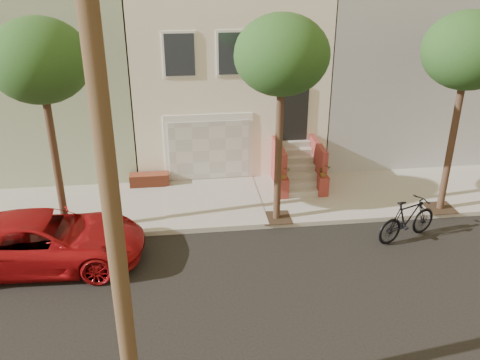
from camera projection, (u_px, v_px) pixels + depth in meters
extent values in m
plane|color=black|center=(266.00, 300.00, 12.80)|extent=(90.00, 90.00, 0.00)
cube|color=gray|center=(240.00, 201.00, 17.60)|extent=(40.00, 3.70, 0.15)
cube|color=beige|center=(223.00, 62.00, 21.40)|extent=(7.00, 8.00, 7.00)
cube|color=gray|center=(55.00, 66.00, 20.64)|extent=(6.50, 8.00, 7.00)
cube|color=#94989D|center=(379.00, 58.00, 22.16)|extent=(6.50, 8.00, 7.00)
cube|color=silver|center=(209.00, 147.00, 18.64)|extent=(3.20, 0.12, 2.50)
cube|color=#BBBAB6|center=(209.00, 150.00, 18.63)|extent=(2.90, 0.06, 2.20)
cube|color=gray|center=(214.00, 200.00, 17.46)|extent=(3.20, 3.70, 0.02)
cube|color=brown|center=(150.00, 179.00, 18.53)|extent=(1.40, 0.45, 0.44)
cube|color=black|center=(294.00, 114.00, 18.46)|extent=(1.00, 0.06, 2.00)
cube|color=#3F4751|center=(180.00, 55.00, 17.10)|extent=(1.00, 0.06, 1.40)
cube|color=silver|center=(180.00, 55.00, 17.12)|extent=(1.15, 0.05, 1.55)
cube|color=#3F4751|center=(233.00, 54.00, 17.30)|extent=(1.00, 0.06, 1.40)
cube|color=silver|center=(233.00, 53.00, 17.32)|extent=(1.15, 0.05, 1.55)
cube|color=#3F4751|center=(286.00, 52.00, 17.51)|extent=(1.00, 0.06, 1.40)
cube|color=silver|center=(285.00, 52.00, 17.52)|extent=(1.15, 0.05, 1.55)
cube|color=gray|center=(303.00, 193.00, 17.80)|extent=(1.20, 0.28, 0.20)
cube|color=gray|center=(301.00, 184.00, 17.97)|extent=(1.20, 0.28, 0.20)
cube|color=gray|center=(299.00, 176.00, 18.14)|extent=(1.20, 0.28, 0.20)
cube|color=gray|center=(298.00, 168.00, 18.31)|extent=(1.20, 0.28, 0.20)
cube|color=gray|center=(296.00, 159.00, 18.48)|extent=(1.20, 0.28, 0.20)
cube|color=gray|center=(295.00, 151.00, 18.65)|extent=(1.20, 0.28, 0.20)
cube|color=gray|center=(294.00, 144.00, 18.82)|extent=(1.20, 0.28, 0.20)
cube|color=maroon|center=(279.00, 166.00, 18.19)|extent=(0.18, 1.96, 1.60)
cube|color=maroon|center=(317.00, 164.00, 18.35)|extent=(0.18, 1.96, 1.60)
cube|color=maroon|center=(283.00, 188.00, 17.58)|extent=(0.35, 0.35, 0.70)
imported|color=#1E4016|center=(284.00, 173.00, 17.34)|extent=(0.40, 0.35, 0.45)
cube|color=maroon|center=(323.00, 186.00, 17.74)|extent=(0.35, 0.35, 0.70)
imported|color=#1E4016|center=(324.00, 171.00, 17.50)|extent=(0.41, 0.35, 0.45)
cube|color=#2D2116|center=(67.00, 230.00, 15.65)|extent=(0.90, 0.90, 0.02)
cylinder|color=#372419|center=(57.00, 167.00, 14.78)|extent=(0.22, 0.22, 4.20)
ellipsoid|color=#1E4016|center=(40.00, 61.00, 13.51)|extent=(2.70, 2.57, 2.29)
cube|color=#2D2116|center=(276.00, 218.00, 16.37)|extent=(0.90, 0.90, 0.02)
cylinder|color=#372419|center=(278.00, 157.00, 15.50)|extent=(0.22, 0.22, 4.20)
ellipsoid|color=#1E4016|center=(282.00, 55.00, 14.23)|extent=(2.70, 2.57, 2.29)
cube|color=#2D2116|center=(440.00, 208.00, 16.98)|extent=(0.90, 0.90, 0.02)
cylinder|color=#372419|center=(450.00, 149.00, 16.11)|extent=(0.22, 0.22, 4.20)
ellipsoid|color=#1E4016|center=(468.00, 50.00, 14.85)|extent=(2.70, 2.57, 2.29)
cylinder|color=#41311E|center=(108.00, 175.00, 7.50)|extent=(0.30, 0.30, 10.00)
imported|color=maroon|center=(45.00, 240.00, 13.97)|extent=(5.42, 2.65, 1.48)
imported|color=black|center=(408.00, 219.00, 15.23)|extent=(2.27, 1.39, 1.32)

